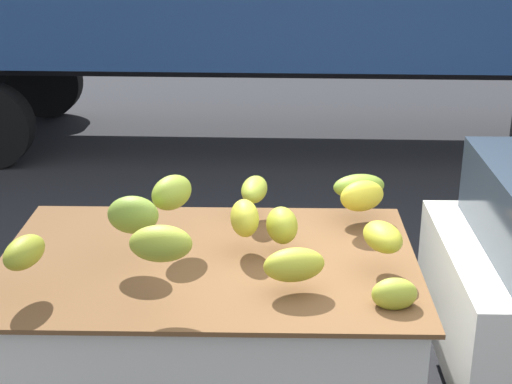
# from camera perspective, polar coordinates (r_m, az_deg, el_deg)

# --- Properties ---
(curb_strip) EXTENTS (80.00, 0.80, 0.16)m
(curb_strip) POSITION_cam_1_polar(r_m,az_deg,el_deg) (15.76, 4.80, 9.39)
(curb_strip) COLOR gray
(curb_strip) RESTS_ON ground
(pickup_truck) EXTENTS (4.78, 1.88, 1.70)m
(pickup_truck) POSITION_cam_1_polar(r_m,az_deg,el_deg) (5.30, 17.19, -6.91)
(pickup_truck) COLOR silver
(pickup_truck) RESTS_ON ground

